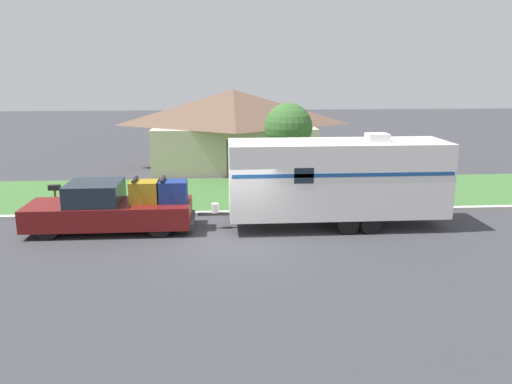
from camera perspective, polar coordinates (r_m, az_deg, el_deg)
ground_plane at (r=17.32m, az=-1.70°, el=-6.06°), size 120.00×120.00×0.00m
curb_strip at (r=20.86m, az=-2.15°, el=-2.39°), size 80.00×0.30×0.14m
lawn_strip at (r=24.40m, az=-2.45°, el=-0.14°), size 80.00×7.00×0.03m
house_across_street at (r=30.76m, az=-2.58°, el=7.38°), size 10.18×6.53×4.74m
pickup_truck at (r=19.31m, az=-16.13°, el=-1.77°), size 6.12×2.10×2.00m
travel_trailer at (r=19.15m, az=9.25°, el=1.60°), size 9.38×2.41×3.57m
mailbox at (r=22.29m, az=-22.01°, el=0.03°), size 0.48×0.20×1.26m
tree_in_yard at (r=22.88m, az=3.71°, el=7.32°), size 2.20×2.20×4.44m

